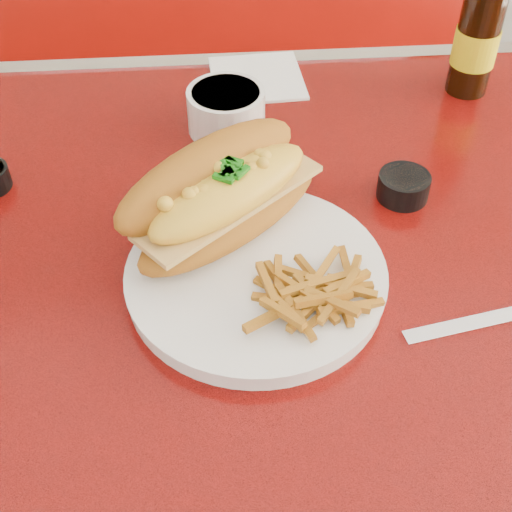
{
  "coord_description": "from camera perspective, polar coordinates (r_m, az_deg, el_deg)",
  "views": [
    {
      "loc": [
        -0.06,
        -0.53,
        1.3
      ],
      "look_at": [
        -0.02,
        -0.05,
        0.81
      ],
      "focal_mm": 50.0,
      "sensor_mm": 36.0,
      "label": 1
    }
  ],
  "objects": [
    {
      "name": "mac_hoagie",
      "position": [
        0.72,
        -2.73,
        5.02
      ],
      "size": [
        0.25,
        0.24,
        0.1
      ],
      "rotation": [
        0.0,
        0.0,
        0.69
      ],
      "color": "#AA671B",
      "rests_on": "dinner_plate"
    },
    {
      "name": "paper_napkin",
      "position": [
        1.02,
        0.08,
        14.05
      ],
      "size": [
        0.13,
        0.13,
        0.0
      ],
      "primitive_type": "cube",
      "rotation": [
        0.0,
        0.0,
        0.06
      ],
      "color": "white",
      "rests_on": "diner_table"
    },
    {
      "name": "booth_bench_far",
      "position": [
        1.68,
        -1.61,
        7.96
      ],
      "size": [
        1.2,
        0.51,
        0.9
      ],
      "color": "#99120A",
      "rests_on": "ground"
    },
    {
      "name": "diner_table",
      "position": [
        0.87,
        1.07,
        -7.25
      ],
      "size": [
        1.23,
        0.83,
        0.77
      ],
      "color": "red",
      "rests_on": "ground"
    },
    {
      "name": "fries_pile",
      "position": [
        0.67,
        4.29,
        -2.96
      ],
      "size": [
        0.11,
        0.1,
        0.03
      ],
      "primitive_type": null,
      "rotation": [
        0.0,
        0.0,
        -0.13
      ],
      "color": "#C07F20",
      "rests_on": "dinner_plate"
    },
    {
      "name": "gravy_ramekin",
      "position": [
        0.91,
        -2.41,
        11.65
      ],
      "size": [
        0.11,
        0.11,
        0.05
      ],
      "rotation": [
        0.0,
        0.0,
        0.15
      ],
      "color": "white",
      "rests_on": "diner_table"
    },
    {
      "name": "fork",
      "position": [
        0.69,
        -4.88,
        -2.23
      ],
      "size": [
        0.04,
        0.14,
        0.0
      ],
      "rotation": [
        0.0,
        0.0,
        1.73
      ],
      "color": "silver",
      "rests_on": "dinner_plate"
    },
    {
      "name": "beer_bottle",
      "position": [
        1.0,
        17.39,
        16.77
      ],
      "size": [
        0.07,
        0.07,
        0.23
      ],
      "rotation": [
        0.0,
        0.0,
        -0.2
      ],
      "color": "black",
      "rests_on": "diner_table"
    },
    {
      "name": "dinner_plate",
      "position": [
        0.71,
        0.0,
        -1.69
      ],
      "size": [
        0.32,
        0.32,
        0.02
      ],
      "rotation": [
        0.0,
        0.0,
        -0.24
      ],
      "color": "white",
      "rests_on": "diner_table"
    },
    {
      "name": "sauce_cup_right",
      "position": [
        0.82,
        11.73,
        5.56
      ],
      "size": [
        0.06,
        0.06,
        0.03
      ],
      "rotation": [
        0.0,
        0.0,
        0.06
      ],
      "color": "black",
      "rests_on": "diner_table"
    }
  ]
}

